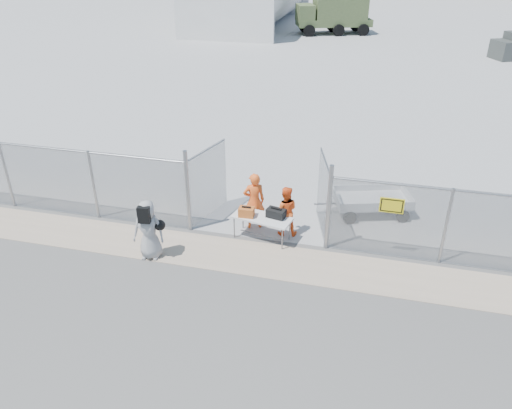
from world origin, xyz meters
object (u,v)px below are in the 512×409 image
(security_worker_left, at_px, (254,201))
(visitor, at_px, (149,230))
(folding_table, at_px, (262,228))
(utility_trailer, at_px, (371,202))
(security_worker_right, at_px, (285,211))

(security_worker_left, height_order, visitor, security_worker_left)
(folding_table, distance_m, utility_trailer, 3.75)
(security_worker_right, distance_m, utility_trailer, 3.06)
(folding_table, distance_m, security_worker_left, 0.86)
(folding_table, relative_size, utility_trailer, 0.56)
(utility_trailer, bearing_deg, security_worker_right, -158.89)
(security_worker_right, xyz_separation_m, visitor, (-3.26, -2.03, 0.09))
(folding_table, bearing_deg, security_worker_left, 134.28)
(folding_table, height_order, utility_trailer, utility_trailer)
(security_worker_left, relative_size, visitor, 1.04)
(security_worker_left, xyz_separation_m, security_worker_right, (0.95, -0.15, -0.12))
(folding_table, distance_m, security_worker_right, 0.82)
(folding_table, xyz_separation_m, security_worker_right, (0.58, 0.42, 0.40))
(security_worker_left, bearing_deg, folding_table, 99.22)
(security_worker_right, xyz_separation_m, utility_trailer, (2.37, 1.90, -0.39))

